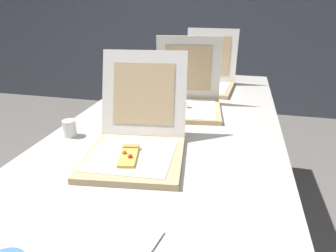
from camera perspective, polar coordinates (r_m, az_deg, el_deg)
The scene contains 8 objects.
table at distance 1.38m, azimuth 0.76°, elevation -1.48°, with size 0.95×2.15×0.75m.
pizza_box_front at distance 1.09m, azimuth -6.06°, elevation -2.99°, with size 0.39×0.49×0.34m.
pizza_box_middle at distance 1.53m, azimuth 3.60°, elevation 4.96°, with size 0.38×0.38×0.36m.
pizza_box_back at distance 1.95m, azimuth 7.24°, elevation 8.63°, with size 0.36×0.40×0.36m.
cup_white_near_center at distance 1.30m, azimuth -18.20°, elevation -0.40°, with size 0.05×0.05×0.07m, color white.
cup_white_far at distance 1.72m, azimuth -3.85°, elevation 6.30°, with size 0.05×0.05×0.07m, color white.
cup_white_mid at distance 1.50m, azimuth -11.10°, elevation 3.45°, with size 0.05×0.05×0.07m, color white.
napkin_pile at distance 0.75m, azimuth -8.35°, elevation -21.06°, with size 0.18×0.18×0.01m.
Camera 1 is at (0.28, -0.64, 1.26)m, focal length 32.09 mm.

